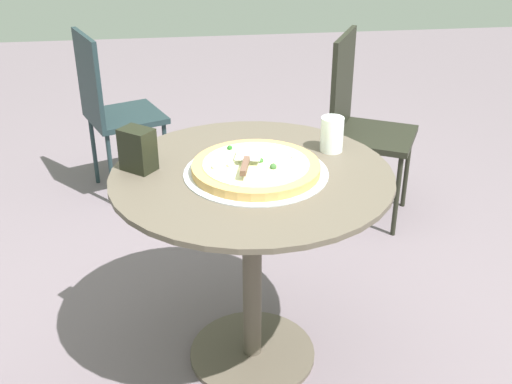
# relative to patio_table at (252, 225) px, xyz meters

# --- Properties ---
(ground_plane) EXTENTS (10.00, 10.00, 0.00)m
(ground_plane) POSITION_rel_patio_table_xyz_m (0.00, 0.00, -0.56)
(ground_plane) COLOR slate
(patio_table) EXTENTS (0.91, 0.91, 0.76)m
(patio_table) POSITION_rel_patio_table_xyz_m (0.00, 0.00, 0.00)
(patio_table) COLOR brown
(patio_table) RESTS_ON ground
(pizza_on_tray) EXTENTS (0.46, 0.46, 0.05)m
(pizza_on_tray) POSITION_rel_patio_table_xyz_m (0.01, -0.01, 0.21)
(pizza_on_tray) COLOR silver
(pizza_on_tray) RESTS_ON patio_table
(pizza_server) EXTENTS (0.10, 0.22, 0.02)m
(pizza_server) POSITION_rel_patio_table_xyz_m (-0.02, -0.03, 0.25)
(pizza_server) COLOR silver
(pizza_server) RESTS_ON pizza_on_tray
(drinking_cup) EXTENTS (0.08, 0.08, 0.12)m
(drinking_cup) POSITION_rel_patio_table_xyz_m (0.29, 0.14, 0.25)
(drinking_cup) COLOR white
(drinking_cup) RESTS_ON patio_table
(napkin_dispenser) EXTENTS (0.13, 0.12, 0.14)m
(napkin_dispenser) POSITION_rel_patio_table_xyz_m (-0.36, 0.07, 0.26)
(napkin_dispenser) COLOR black
(napkin_dispenser) RESTS_ON patio_table
(patio_chair_far) EXTENTS (0.48, 0.48, 0.89)m
(patio_chair_far) POSITION_rel_patio_table_xyz_m (-0.58, 1.44, -0.05)
(patio_chair_far) COLOR #1D2E31
(patio_chair_far) RESTS_ON ground
(patio_chair_corner) EXTENTS (0.51, 0.51, 0.94)m
(patio_chair_corner) POSITION_rel_patio_table_xyz_m (0.66, 1.02, -0.03)
(patio_chair_corner) COLOR black
(patio_chair_corner) RESTS_ON ground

